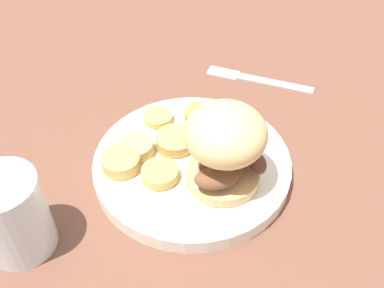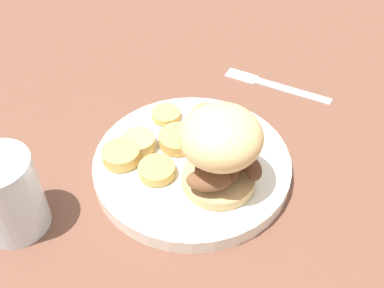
# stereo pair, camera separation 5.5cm
# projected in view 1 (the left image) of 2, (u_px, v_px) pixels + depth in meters

# --- Properties ---
(ground_plane) EXTENTS (4.00, 4.00, 0.00)m
(ground_plane) POSITION_uv_depth(u_px,v_px,m) (192.00, 170.00, 0.58)
(ground_plane) COLOR brown
(dinner_plate) EXTENTS (0.25, 0.25, 0.02)m
(dinner_plate) POSITION_uv_depth(u_px,v_px,m) (192.00, 163.00, 0.57)
(dinner_plate) COLOR white
(dinner_plate) RESTS_ON ground_plane
(sandwich) EXTENTS (0.11, 0.10, 0.11)m
(sandwich) POSITION_uv_depth(u_px,v_px,m) (226.00, 145.00, 0.50)
(sandwich) COLOR tan
(sandwich) RESTS_ON dinner_plate
(potato_round_0) EXTENTS (0.05, 0.05, 0.02)m
(potato_round_0) POSITION_uv_depth(u_px,v_px,m) (121.00, 162.00, 0.55)
(potato_round_0) COLOR tan
(potato_round_0) RESTS_ON dinner_plate
(potato_round_1) EXTENTS (0.04, 0.04, 0.02)m
(potato_round_1) POSITION_uv_depth(u_px,v_px,m) (200.00, 116.00, 0.61)
(potato_round_1) COLOR #BC8942
(potato_round_1) RESTS_ON dinner_plate
(potato_round_2) EXTENTS (0.04, 0.04, 0.02)m
(potato_round_2) POSITION_uv_depth(u_px,v_px,m) (136.00, 148.00, 0.57)
(potato_round_2) COLOR #DBB766
(potato_round_2) RESTS_ON dinner_plate
(potato_round_3) EXTENTS (0.04, 0.04, 0.01)m
(potato_round_3) POSITION_uv_depth(u_px,v_px,m) (160.00, 174.00, 0.54)
(potato_round_3) COLOR tan
(potato_round_3) RESTS_ON dinner_plate
(potato_round_4) EXTENTS (0.04, 0.04, 0.01)m
(potato_round_4) POSITION_uv_depth(u_px,v_px,m) (158.00, 117.00, 0.62)
(potato_round_4) COLOR tan
(potato_round_4) RESTS_ON dinner_plate
(potato_round_5) EXTENTS (0.05, 0.05, 0.01)m
(potato_round_5) POSITION_uv_depth(u_px,v_px,m) (175.00, 141.00, 0.58)
(potato_round_5) COLOR tan
(potato_round_5) RESTS_ON dinner_plate
(potato_round_6) EXTENTS (0.05, 0.05, 0.01)m
(potato_round_6) POSITION_uv_depth(u_px,v_px,m) (229.00, 125.00, 0.60)
(potato_round_6) COLOR tan
(potato_round_6) RESTS_ON dinner_plate
(fork) EXTENTS (0.07, 0.17, 0.00)m
(fork) POSITION_uv_depth(u_px,v_px,m) (258.00, 79.00, 0.72)
(fork) COLOR silver
(fork) RESTS_ON ground_plane
(drinking_glass) EXTENTS (0.07, 0.07, 0.10)m
(drinking_glass) POSITION_uv_depth(u_px,v_px,m) (12.00, 215.00, 0.47)
(drinking_glass) COLOR silver
(drinking_glass) RESTS_ON ground_plane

